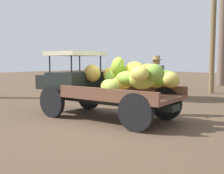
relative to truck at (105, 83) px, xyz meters
name	(u,v)px	position (x,y,z in m)	size (l,w,h in m)	color
ground_plane	(111,121)	(-0.44, 0.23, -0.99)	(60.00, 60.00, 0.00)	brown
truck	(105,83)	(0.00, 0.00, 0.00)	(4.56, 2.08, 1.89)	black
farmer	(156,82)	(-0.91, -1.23, 0.02)	(0.53, 0.47, 1.77)	#3E424D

